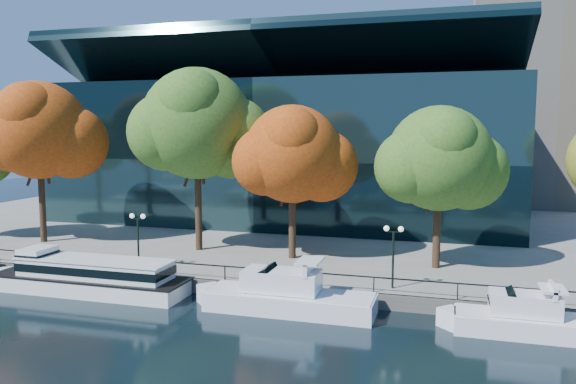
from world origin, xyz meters
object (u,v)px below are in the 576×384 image
(cruiser_far, at_px, (524,318))
(tree_2, at_px, (199,126))
(lamp_1, at_px, (138,228))
(cruiser_near, at_px, (282,295))
(tree_3, at_px, (294,156))
(tree_4, at_px, (441,161))
(tree_1, at_px, (40,132))
(lamp_2, at_px, (393,242))
(tour_boat, at_px, (85,275))

(cruiser_far, xyz_separation_m, tree_2, (-24.08, 10.63, 10.42))
(cruiser_far, xyz_separation_m, lamp_1, (-25.75, 3.63, 3.05))
(cruiser_near, xyz_separation_m, cruiser_far, (13.72, -0.13, -0.10))
(cruiser_near, height_order, lamp_1, lamp_1)
(tree_3, distance_m, tree_4, 10.98)
(tree_1, bearing_deg, lamp_2, -11.03)
(cruiser_near, bearing_deg, tour_boat, 179.71)
(tree_4, bearing_deg, lamp_1, -163.42)
(cruiser_far, height_order, tree_3, tree_3)
(tour_boat, relative_size, cruiser_far, 1.69)
(tree_1, relative_size, lamp_1, 3.56)
(cruiser_far, relative_size, tree_3, 0.75)
(tree_2, height_order, tree_3, tree_2)
(cruiser_far, height_order, tree_2, tree_2)
(tree_1, distance_m, tree_2, 14.97)
(cruiser_far, bearing_deg, lamp_1, 171.98)
(tree_2, xyz_separation_m, lamp_2, (16.66, -7.00, -7.37))
(tree_3, relative_size, lamp_2, 2.98)
(tour_boat, distance_m, lamp_1, 4.88)
(tour_boat, relative_size, tree_2, 1.00)
(tree_3, distance_m, lamp_2, 11.59)
(tour_boat, xyz_separation_m, cruiser_near, (14.15, -0.07, -0.19))
(tree_2, height_order, tree_4, tree_2)
(lamp_1, distance_m, lamp_2, 18.33)
(cruiser_near, relative_size, lamp_1, 2.86)
(tree_3, bearing_deg, cruiser_near, -78.34)
(tree_1, bearing_deg, cruiser_far, -14.08)
(tree_3, xyz_separation_m, lamp_2, (8.32, -6.29, -5.05))
(cruiser_far, bearing_deg, cruiser_near, 179.46)
(tree_2, height_order, lamp_2, tree_2)
(tour_boat, distance_m, tree_1, 17.55)
(tree_3, distance_m, lamp_1, 12.86)
(tree_1, relative_size, lamp_2, 3.56)
(tree_1, height_order, tree_3, tree_1)
(tree_4, distance_m, lamp_2, 8.36)
(tree_1, xyz_separation_m, tree_3, (23.28, 0.14, -1.79))
(tour_boat, height_order, lamp_2, lamp_2)
(tree_2, bearing_deg, cruiser_near, -45.37)
(tree_4, bearing_deg, tree_1, -179.84)
(lamp_2, bearing_deg, tour_boat, -170.49)
(tour_boat, distance_m, cruiser_near, 14.15)
(tour_boat, xyz_separation_m, cruiser_far, (27.87, -0.20, -0.29))
(cruiser_near, relative_size, tree_4, 0.98)
(lamp_1, height_order, lamp_2, same)
(cruiser_near, bearing_deg, tree_2, 134.63)
(tree_3, relative_size, lamp_1, 2.98)
(tree_3, xyz_separation_m, tree_4, (10.98, -0.04, -0.17))
(cruiser_far, distance_m, tree_1, 41.42)
(tour_boat, bearing_deg, tree_1, 139.31)
(tree_3, bearing_deg, tree_4, -0.23)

